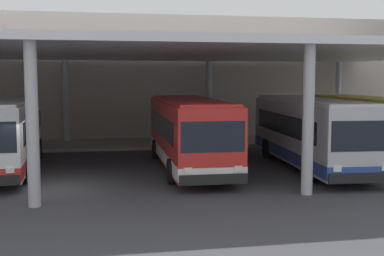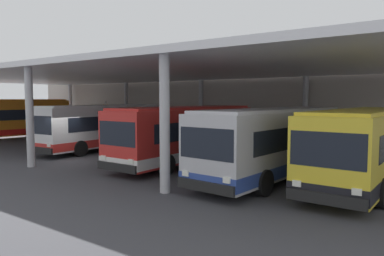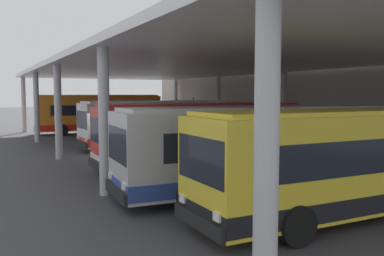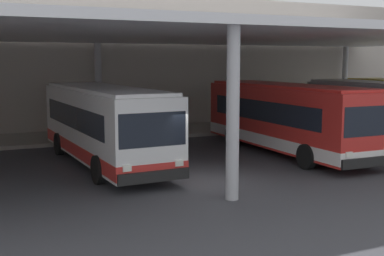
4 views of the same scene
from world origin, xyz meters
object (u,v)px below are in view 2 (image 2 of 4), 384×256
bus_nearest_bay (6,119)px  trash_bin (351,145)px  bus_second_bay (105,126)px  bus_departing (365,146)px  bench_waiting (293,141)px  banner_sign (106,116)px  bus_middle_bay (187,134)px  bus_far_bay (275,142)px

bus_nearest_bay → trash_bin: size_ratio=11.72×
bus_second_bay → bus_departing: (17.33, -1.04, 0.00)m
bus_second_bay → trash_bin: size_ratio=10.84×
bus_departing → bench_waiting: (-6.20, 8.44, -0.99)m
bus_nearest_bay → banner_sign: bearing=56.0°
trash_bin → banner_sign: (-22.40, -0.44, 1.30)m
bench_waiting → bus_nearest_bay: bearing=-160.8°
bus_departing → trash_bin: 8.38m
bus_middle_bay → banner_sign: size_ratio=3.30×
bus_departing → banner_sign: banner_sign is taller
bench_waiting → banner_sign: size_ratio=0.56×
bus_second_bay → bus_middle_bay: same height
bus_middle_bay → bus_second_bay: bearing=172.1°
bus_nearest_bay → bus_far_bay: bearing=-2.5°
bus_middle_bay → banner_sign: banner_sign is taller
bus_second_bay → bench_waiting: bearing=33.6°
bus_far_bay → bus_nearest_bay: bearing=177.5°
bus_second_bay → banner_sign: 9.83m
bus_second_bay → bus_departing: bearing=-3.4°
bus_nearest_bay → bus_far_bay: 25.99m
bus_middle_bay → bus_far_bay: 5.59m
bus_nearest_bay → bus_second_bay: bearing=3.5°
bus_nearest_bay → bench_waiting: size_ratio=6.38×
bus_middle_bay → bus_nearest_bay: bearing=178.9°
bus_far_bay → banner_sign: (-21.06, 8.41, 0.32)m
bus_far_bay → trash_bin: 9.00m
bus_second_bay → bus_far_bay: same height
bus_second_bay → bus_middle_bay: (8.17, -1.13, 0.00)m
bus_nearest_bay → banner_sign: 8.79m
bus_far_bay → trash_bin: bearing=81.3°
bus_nearest_bay → banner_sign: size_ratio=3.59×
bus_nearest_bay → bus_middle_bay: bearing=-1.1°
bench_waiting → banner_sign: banner_sign is taller
bus_nearest_bay → bus_departing: (29.59, -0.28, -0.19)m
bus_second_bay → bench_waiting: (11.13, 7.40, -0.99)m
trash_bin → bench_waiting: bearing=173.6°
bus_departing → bus_nearest_bay: bearing=179.5°
bus_nearest_bay → bus_departing: bus_nearest_bay is taller
bench_waiting → banner_sign: bearing=-177.3°
bus_nearest_bay → bus_departing: 29.59m
bus_nearest_bay → banner_sign: bus_nearest_bay is taller
bus_second_bay → bus_nearest_bay: bearing=-176.5°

